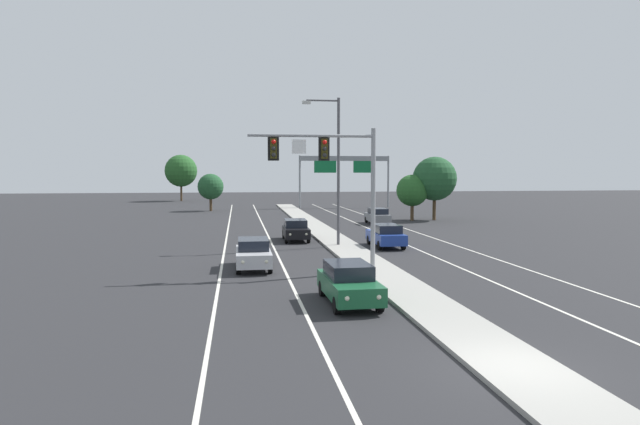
% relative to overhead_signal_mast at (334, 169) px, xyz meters
% --- Properties ---
extents(ground_plane, '(260.00, 260.00, 0.00)m').
position_rel_overhead_signal_mast_xyz_m(ground_plane, '(2.27, -14.58, -5.30)').
color(ground_plane, '#28282B').
extents(median_island, '(2.40, 110.00, 0.15)m').
position_rel_overhead_signal_mast_xyz_m(median_island, '(2.27, 3.42, -5.22)').
color(median_island, '#9E9B93').
rests_on(median_island, ground).
extents(lane_stripe_oncoming_center, '(0.14, 100.00, 0.01)m').
position_rel_overhead_signal_mast_xyz_m(lane_stripe_oncoming_center, '(-2.43, 10.42, -5.29)').
color(lane_stripe_oncoming_center, silver).
rests_on(lane_stripe_oncoming_center, ground).
extents(lane_stripe_receding_center, '(0.14, 100.00, 0.01)m').
position_rel_overhead_signal_mast_xyz_m(lane_stripe_receding_center, '(6.97, 10.42, -5.29)').
color(lane_stripe_receding_center, silver).
rests_on(lane_stripe_receding_center, ground).
extents(edge_stripe_left, '(0.14, 100.00, 0.01)m').
position_rel_overhead_signal_mast_xyz_m(edge_stripe_left, '(-5.73, 10.42, -5.29)').
color(edge_stripe_left, silver).
rests_on(edge_stripe_left, ground).
extents(edge_stripe_right, '(0.14, 100.00, 0.01)m').
position_rel_overhead_signal_mast_xyz_m(edge_stripe_right, '(10.27, 10.42, -5.29)').
color(edge_stripe_right, silver).
rests_on(edge_stripe_right, ground).
extents(overhead_signal_mast, '(6.48, 0.44, 7.20)m').
position_rel_overhead_signal_mast_xyz_m(overhead_signal_mast, '(0.00, 0.00, 0.00)').
color(overhead_signal_mast, gray).
rests_on(overhead_signal_mast, median_island).
extents(street_lamp_median, '(2.58, 0.28, 10.00)m').
position_rel_overhead_signal_mast_xyz_m(street_lamp_median, '(1.77, 9.72, 0.50)').
color(street_lamp_median, '#4C4C51').
rests_on(street_lamp_median, median_island).
extents(car_oncoming_green, '(1.91, 4.51, 1.58)m').
position_rel_overhead_signal_mast_xyz_m(car_oncoming_green, '(-0.56, -6.64, -4.48)').
color(car_oncoming_green, '#195633').
rests_on(car_oncoming_green, ground).
extents(car_oncoming_silver, '(1.82, 4.47, 1.58)m').
position_rel_overhead_signal_mast_xyz_m(car_oncoming_silver, '(-4.04, 1.81, -4.48)').
color(car_oncoming_silver, '#B7B7BC').
rests_on(car_oncoming_silver, ground).
extents(car_oncoming_black, '(1.89, 4.50, 1.58)m').
position_rel_overhead_signal_mast_xyz_m(car_oncoming_black, '(-0.55, 13.58, -4.48)').
color(car_oncoming_black, black).
rests_on(car_oncoming_black, ground).
extents(car_receding_blue, '(1.82, 4.47, 1.58)m').
position_rel_overhead_signal_mast_xyz_m(car_receding_blue, '(5.19, 9.04, -4.48)').
color(car_receding_blue, navy).
rests_on(car_receding_blue, ground).
extents(car_receding_grey, '(1.91, 4.50, 1.58)m').
position_rel_overhead_signal_mast_xyz_m(car_receding_grey, '(8.84, 25.64, -4.48)').
color(car_receding_grey, slate).
rests_on(car_receding_grey, ground).
extents(highway_sign_gantry, '(13.28, 0.42, 7.50)m').
position_rel_overhead_signal_mast_xyz_m(highway_sign_gantry, '(10.47, 51.18, 0.87)').
color(highway_sign_gantry, gray).
rests_on(highway_sign_gantry, ground).
extents(tree_far_left_a, '(5.68, 5.68, 8.22)m').
position_rel_overhead_signal_mast_xyz_m(tree_far_left_a, '(-14.77, 73.72, 0.08)').
color(tree_far_left_a, '#4C3823').
rests_on(tree_far_left_a, ground).
extents(tree_far_left_b, '(3.41, 3.41, 4.93)m').
position_rel_overhead_signal_mast_xyz_m(tree_far_left_b, '(-8.37, 47.03, -2.09)').
color(tree_far_left_b, '#4C3823').
rests_on(tree_far_left_b, ground).
extents(tree_far_right_c, '(4.69, 4.69, 6.78)m').
position_rel_overhead_signal_mast_xyz_m(tree_far_right_c, '(15.99, 29.19, -0.87)').
color(tree_far_right_c, '#4C3823').
rests_on(tree_far_right_c, ground).
extents(tree_far_right_a, '(3.38, 3.38, 4.88)m').
position_rel_overhead_signal_mast_xyz_m(tree_far_right_a, '(13.51, 29.12, -2.11)').
color(tree_far_right_a, '#4C3823').
rests_on(tree_far_right_a, ground).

